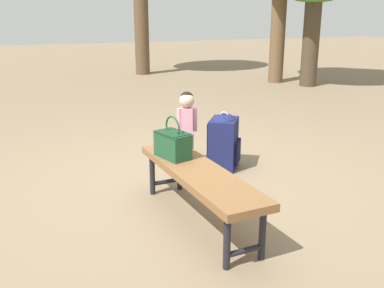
# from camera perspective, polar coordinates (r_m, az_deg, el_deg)

# --- Properties ---
(ground_plane) EXTENTS (40.00, 40.00, 0.00)m
(ground_plane) POSITION_cam_1_polar(r_m,az_deg,el_deg) (4.48, -1.42, -4.99)
(ground_plane) COLOR #7F6B51
(ground_plane) RESTS_ON ground
(park_bench) EXTENTS (1.63, 0.53, 0.45)m
(park_bench) POSITION_cam_1_polar(r_m,az_deg,el_deg) (3.54, 0.91, -4.25)
(park_bench) COLOR brown
(park_bench) RESTS_ON ground
(handbag) EXTENTS (0.36, 0.27, 0.37)m
(handbag) POSITION_cam_1_polar(r_m,az_deg,el_deg) (3.78, -2.50, 0.08)
(handbag) COLOR #1E4C2D
(handbag) RESTS_ON park_bench
(child_standing) EXTENTS (0.17, 0.21, 0.82)m
(child_standing) POSITION_cam_1_polar(r_m,az_deg,el_deg) (4.86, -0.66, 3.52)
(child_standing) COLOR #B2D8B2
(child_standing) RESTS_ON ground
(backpack_large) EXTENTS (0.46, 0.44, 0.63)m
(backpack_large) POSITION_cam_1_polar(r_m,az_deg,el_deg) (4.81, 4.10, 0.51)
(backpack_large) COLOR #191E4C
(backpack_large) RESTS_ON ground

